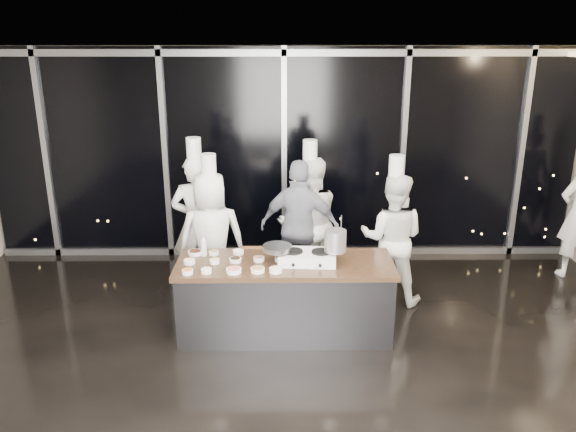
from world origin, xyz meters
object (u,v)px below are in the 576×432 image
demo_counter (285,298)px  chef_far_left (198,223)px  stock_pot (335,241)px  guest (300,228)px  chef_right (392,238)px  frying_pan (277,248)px  chef_center (309,222)px  stove (307,257)px  chef_left (212,238)px

demo_counter → chef_far_left: 1.75m
demo_counter → stock_pot: stock_pot is taller
stock_pot → demo_counter: bearing=178.2°
stock_pot → chef_far_left: chef_far_left is taller
guest → chef_right: (1.18, -0.28, -0.04)m
frying_pan → chef_center: 1.40m
chef_far_left → chef_center: bearing=-176.5°
chef_right → guest: bearing=2.9°
stove → frying_pan: frying_pan is taller
stove → guest: 1.16m
frying_pan → chef_right: (1.47, 0.85, -0.20)m
stove → chef_far_left: (-1.41, 1.22, -0.01)m
stove → guest: size_ratio=0.36×
chef_left → guest: bearing=-175.6°
demo_counter → chef_center: size_ratio=1.20×
guest → chef_right: size_ratio=0.94×
demo_counter → frying_pan: bearing=171.6°
chef_far_left → guest: 1.37m
frying_pan → chef_far_left: (-1.06, 1.20, -0.11)m
chef_far_left → chef_center: 1.50m
demo_counter → guest: guest is taller
guest → frying_pan: bearing=88.2°
chef_left → guest: (1.14, 0.29, 0.03)m
frying_pan → stock_pot: stock_pot is taller
frying_pan → guest: 1.19m
demo_counter → guest: bearing=79.9°
stove → stock_pot: bearing=1.2°
chef_left → chef_center: (1.27, 0.49, 0.04)m
guest → chef_right: 1.21m
chef_left → chef_right: 2.31m
guest → chef_right: bearing=179.4°
stock_pot → chef_left: bearing=149.7°
stove → chef_center: size_ratio=0.32×
stock_pot → stove: bearing=177.6°
frying_pan → chef_far_left: size_ratio=0.28×
chef_center → guest: chef_center is taller
chef_far_left → chef_right: bearing=170.8°
stove → chef_center: bearing=90.0°
stock_pot → chef_left: chef_left is taller
chef_far_left → stove: bearing=137.7°
stove → stock_pot: (0.31, -0.01, 0.20)m
chef_left → chef_center: chef_center is taller
demo_counter → guest: (0.21, 1.15, 0.46)m
frying_pan → stock_pot: (0.66, -0.03, 0.09)m
stove → frying_pan: size_ratio=1.13×
stock_pot → chef_center: size_ratio=0.12×
chef_left → chef_right: (2.31, 0.01, -0.01)m
stock_pot → chef_right: (0.82, 0.89, -0.29)m
stock_pot → chef_right: chef_right is taller
frying_pan → chef_left: bearing=138.5°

